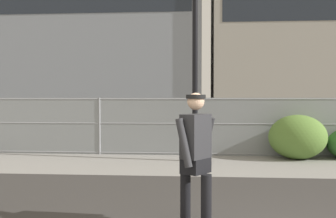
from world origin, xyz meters
TOP-DOWN VIEW (x-y plane):
  - gravel_berm at (0.00, 2.31)m, footprint 12.20×3.87m
  - skater at (-0.57, 0.94)m, footprint 0.66×0.61m
  - chain_fence at (-0.00, 9.16)m, footprint 23.10×0.06m
  - street_lamp at (-0.70, 7.97)m, footprint 0.44×0.44m
  - parked_car_near at (-5.70, 11.37)m, footprint 4.55×2.25m
  - parked_car_mid at (1.17, 11.27)m, footprint 4.45×2.05m
  - library_building at (-12.31, 45.11)m, footprint 23.42×15.44m
  - office_block at (10.60, 44.50)m, footprint 19.91×15.51m
  - shrub_left at (2.38, 8.59)m, footprint 1.74×1.42m

SIDE VIEW (x-z plane):
  - gravel_berm at x=0.00m, z-range 0.00..0.27m
  - shrub_left at x=2.38m, z-range 0.00..1.34m
  - parked_car_near at x=-5.70m, z-range 0.01..1.67m
  - parked_car_mid at x=1.17m, z-range 0.01..1.67m
  - chain_fence at x=0.00m, z-range 0.01..1.86m
  - skater at x=-0.57m, z-range 0.21..2.07m
  - street_lamp at x=-0.70m, z-range 0.84..7.82m
  - office_block at x=10.60m, z-range 0.00..16.85m
  - library_building at x=-12.31m, z-range 0.00..18.82m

